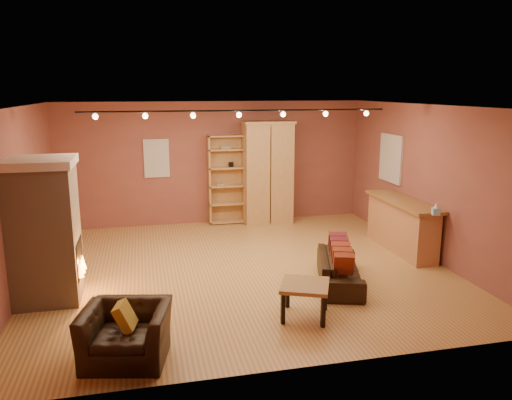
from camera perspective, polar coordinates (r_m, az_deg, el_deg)
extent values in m
plane|color=#9E6F38|center=(8.80, -1.57, -7.86)|extent=(7.00, 7.00, 0.00)
plane|color=brown|center=(8.25, -1.69, 10.69)|extent=(7.00, 7.00, 0.00)
cube|color=brown|center=(11.57, -4.81, 4.24)|extent=(7.00, 0.02, 2.80)
cube|color=brown|center=(8.47, -25.53, -0.06)|extent=(0.02, 6.50, 2.80)
cube|color=brown|center=(9.71, 19.08, 1.97)|extent=(0.02, 6.50, 2.80)
cube|color=tan|center=(7.90, -22.98, -3.66)|extent=(0.90, 0.90, 2.00)
cube|color=beige|center=(7.69, -23.65, 3.95)|extent=(0.98, 0.98, 0.12)
cube|color=black|center=(7.95, -19.81, -6.32)|extent=(0.10, 0.65, 0.55)
cone|color=orange|center=(7.98, -19.31, -7.12)|extent=(0.10, 0.10, 0.22)
cube|color=beige|center=(11.42, -11.30, 4.69)|extent=(0.56, 0.04, 0.86)
cube|color=tan|center=(11.65, -3.52, 2.45)|extent=(0.84, 0.04, 2.05)
cube|color=tan|center=(11.45, -5.38, 2.24)|extent=(0.04, 0.33, 2.05)
cube|color=tan|center=(11.58, -1.45, 2.41)|extent=(0.04, 0.33, 2.05)
cube|color=gray|center=(11.51, -4.09, 1.75)|extent=(0.18, 0.12, 0.05)
cube|color=black|center=(11.47, -2.88, 4.05)|extent=(0.10, 0.10, 0.12)
cube|color=tan|center=(11.73, -3.34, -2.42)|extent=(0.84, 0.33, 0.04)
cube|color=tan|center=(11.62, -3.37, -0.39)|extent=(0.84, 0.33, 0.04)
cube|color=tan|center=(11.53, -3.40, 1.65)|extent=(0.84, 0.33, 0.03)
cube|color=tan|center=(11.46, -3.42, 3.71)|extent=(0.84, 0.33, 0.04)
cube|color=tan|center=(11.41, -3.45, 5.79)|extent=(0.84, 0.33, 0.04)
cube|color=tan|center=(11.37, -3.47, 7.33)|extent=(0.84, 0.33, 0.04)
cube|color=tan|center=(11.55, 1.32, 3.02)|extent=(1.10, 0.60, 2.31)
cube|color=olive|center=(11.26, 1.69, 2.77)|extent=(0.02, 0.01, 2.21)
cube|color=tan|center=(11.41, 1.35, 8.89)|extent=(1.16, 0.66, 0.06)
cube|color=tan|center=(10.03, 16.26, -2.96)|extent=(0.45, 1.97, 0.94)
cube|color=olive|center=(9.92, 16.44, -0.17)|extent=(0.57, 2.09, 0.06)
cube|color=#8CBEE0|center=(8.89, 19.86, -1.24)|extent=(0.15, 0.15, 0.12)
cone|color=white|center=(8.87, 19.92, -0.55)|extent=(0.08, 0.08, 0.10)
cube|color=beige|center=(10.85, 15.16, 4.62)|extent=(0.05, 0.90, 1.00)
imported|color=black|center=(8.16, 9.55, -7.30)|extent=(0.94, 1.71, 0.64)
cube|color=maroon|center=(7.57, 9.98, -7.20)|extent=(0.35, 0.31, 0.36)
cube|color=maroon|center=(7.83, 9.79, -6.52)|extent=(0.35, 0.31, 0.36)
cube|color=maroon|center=(8.09, 9.60, -5.88)|extent=(0.35, 0.31, 0.36)
cube|color=maroon|center=(8.35, 9.43, -5.29)|extent=(0.35, 0.31, 0.36)
cube|color=maroon|center=(8.61, 9.28, -4.73)|extent=(0.35, 0.31, 0.36)
imported|color=black|center=(6.09, -14.68, -13.64)|extent=(1.08, 0.83, 0.85)
cube|color=gold|center=(6.05, -14.74, -12.74)|extent=(0.29, 0.34, 0.34)
cube|color=olive|center=(6.92, 5.61, -9.70)|extent=(0.84, 0.84, 0.05)
cube|color=black|center=(6.71, 4.10, -12.69)|extent=(0.05, 0.05, 0.43)
cube|color=black|center=(6.87, 8.44, -12.16)|extent=(0.05, 0.05, 0.43)
cube|color=black|center=(7.17, 2.84, -10.93)|extent=(0.05, 0.05, 0.43)
cube|color=black|center=(7.33, 6.91, -10.50)|extent=(0.05, 0.05, 0.43)
cylinder|color=black|center=(8.45, -1.96, 10.19)|extent=(5.20, 0.03, 0.03)
sphere|color=#FFD88C|center=(8.32, -17.90, 9.08)|extent=(0.09, 0.09, 0.09)
sphere|color=#FFD88C|center=(8.29, -12.55, 9.37)|extent=(0.09, 0.09, 0.09)
sphere|color=#FFD88C|center=(8.34, -7.20, 9.58)|extent=(0.09, 0.09, 0.09)
sphere|color=#FFD88C|center=(8.45, -1.95, 9.71)|extent=(0.09, 0.09, 0.09)
sphere|color=#FFD88C|center=(8.63, 3.12, 9.76)|extent=(0.09, 0.09, 0.09)
sphere|color=#FFD88C|center=(8.87, 7.96, 9.74)|extent=(0.09, 0.09, 0.09)
sphere|color=#FFD88C|center=(9.17, 12.51, 9.65)|extent=(0.09, 0.09, 0.09)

